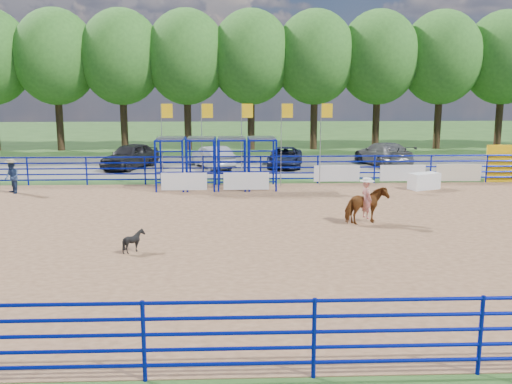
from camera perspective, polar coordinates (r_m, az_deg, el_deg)
ground at (r=20.11m, az=1.81°, el=-4.16°), size 120.00×120.00×0.00m
arena_dirt at (r=20.11m, az=1.81°, el=-4.14°), size 30.00×20.00×0.02m
gravel_strip at (r=36.77m, az=-0.05°, el=2.70°), size 40.00×10.00×0.01m
announcer_table at (r=29.49m, az=16.46°, el=1.05°), size 1.66×1.22×0.81m
horse_and_rider at (r=21.61m, az=10.97°, el=-0.95°), size 1.80×1.34×2.44m
calf at (r=18.18m, az=-12.11°, el=-4.81°), size 0.65×0.58×0.71m
spectator_cowboy at (r=29.48m, az=-23.24°, el=1.43°), size 0.94×0.96×1.61m
car_a at (r=36.20m, az=-12.46°, el=3.56°), size 3.48×4.90×1.55m
car_b at (r=35.53m, az=-4.34°, el=3.51°), size 2.93×4.42×1.38m
car_c at (r=35.93m, az=2.93°, el=3.49°), size 2.66×4.67×1.23m
car_d at (r=37.50m, az=12.59°, el=3.75°), size 3.20×5.47×1.49m
perimeter_fence at (r=19.93m, az=1.83°, el=-2.08°), size 30.10×20.10×1.50m
chute_assembly at (r=28.49m, az=-3.25°, el=2.86°), size 19.32×2.41×4.20m
treeline at (r=45.46m, az=-0.50°, el=13.76°), size 56.40×6.40×11.24m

